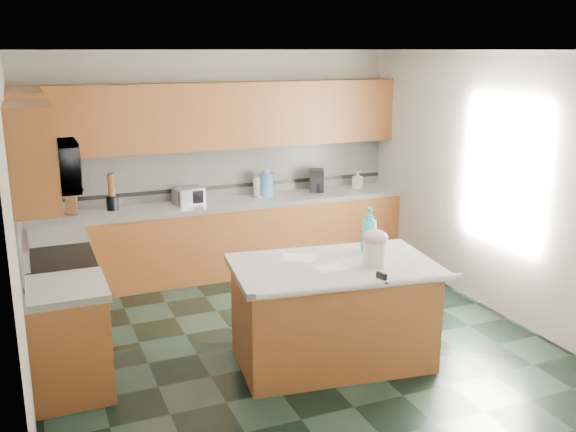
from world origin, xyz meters
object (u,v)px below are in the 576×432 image
treat_jar (375,253)px  coffee_maker (317,180)px  island_base (333,316)px  toaster_oven (189,196)px  island_top (333,267)px  soap_bottle_island (369,230)px  knife_block (71,205)px

treat_jar → coffee_maker: size_ratio=0.72×
island_base → toaster_oven: (-0.61, 2.63, 0.59)m
island_top → treat_jar: treat_jar is taller
soap_bottle_island → toaster_oven: soap_bottle_island is taller
treat_jar → toaster_oven: 2.95m
treat_jar → soap_bottle_island: (0.15, 0.36, 0.10)m
treat_jar → island_top: bearing=140.4°
soap_bottle_island → toaster_oven: 2.66m
soap_bottle_island → toaster_oven: size_ratio=1.20×
knife_block → island_top: bearing=-40.4°
toaster_oven → soap_bottle_island: bearing=-80.9°
island_base → coffee_maker: bearing=75.4°
island_base → knife_block: 3.32m
coffee_maker → island_top: bearing=-90.6°
knife_block → toaster_oven: size_ratio=0.64×
island_top → coffee_maker: size_ratio=5.91×
island_top → soap_bottle_island: 0.54m
soap_bottle_island → island_base: bearing=-141.2°
soap_bottle_island → coffee_maker: (0.63, 2.47, -0.06)m
island_top → coffee_maker: coffee_maker is taller
soap_bottle_island → treat_jar: bearing=-96.7°
island_base → island_top: (0.00, 0.00, 0.46)m
island_base → toaster_oven: size_ratio=4.86×
soap_bottle_island → coffee_maker: 2.55m
island_top → island_base: bearing=0.0°
toaster_oven → coffee_maker: bearing=-13.3°
island_top → knife_block: 3.27m
island_top → soap_bottle_island: size_ratio=4.30×
island_base → soap_bottle_island: 0.85m
island_top → toaster_oven: toaster_oven is taller
treat_jar → soap_bottle_island: bearing=58.1°
toaster_oven → knife_block: bearing=165.7°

